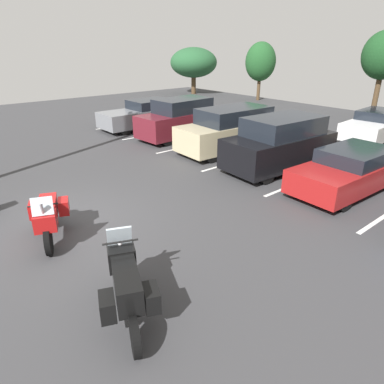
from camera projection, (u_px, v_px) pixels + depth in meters
The scene contains 13 objects.
ground at pixel (67, 226), 9.01m from camera, with size 44.00×44.00×0.10m, color #38383A.
motorcycle_touring at pixel (48, 215), 8.09m from camera, with size 2.06×1.19×1.35m.
motorcycle_third at pixel (126, 283), 5.79m from camera, with size 2.08×1.23×1.38m.
parking_stripes at pixel (247, 158), 14.17m from camera, with size 17.81×4.95×0.01m.
car_grey at pixel (145, 114), 19.12m from camera, with size 1.92×4.89×1.50m.
car_maroon at pixel (182, 119), 17.04m from camera, with size 2.04×4.66×1.89m.
car_champagne at pixel (229, 130), 14.80m from camera, with size 2.03×4.56×1.85m.
car_black at pixel (280, 144), 12.67m from camera, with size 2.17×4.45×1.93m.
car_red at pixel (351, 170), 10.90m from camera, with size 1.95×4.51×1.34m.
car_far_white at pixel (376, 125), 16.71m from camera, with size 2.04×4.47×1.39m.
tree_far_right at pixel (261, 62), 27.64m from camera, with size 2.42×2.42×4.51m.
tree_left at pixel (384, 56), 20.38m from camera, with size 2.52×2.52×5.11m.
tree_center at pixel (194, 63), 31.40m from camera, with size 4.23×4.23×4.06m.
Camera 1 is at (8.18, -2.55, 4.33)m, focal length 32.31 mm.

